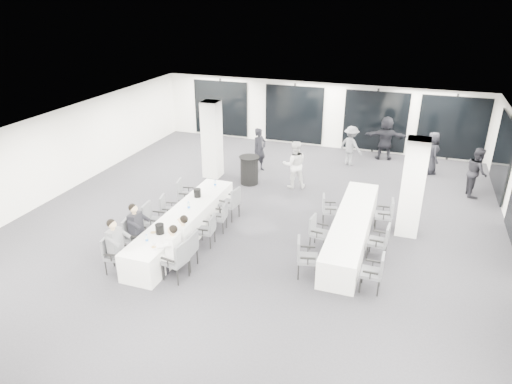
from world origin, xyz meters
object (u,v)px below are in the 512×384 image
cocktail_table (249,170)px  chair_main_left_mid (152,218)px  chair_side_right_near (375,270)px  chair_side_right_mid (381,240)px  chair_side_right_far (386,213)px  standing_guest_g (215,126)px  chair_main_left_far (184,193)px  chair_main_right_far (232,201)px  chair_main_left_near (112,252)px  standing_guest_a (259,147)px  chair_main_right_near (178,258)px  chair_main_right_second (188,248)px  standing_guest_h (477,169)px  ice_bucket_near (160,229)px  chair_main_left_second (133,234)px  chair_side_left_mid (317,230)px  standing_guest_c (351,143)px  standing_guest_b (295,161)px  ice_bucket_far (197,193)px  banquet_table_side (351,229)px  chair_main_right_fourth (221,215)px  standing_guest_f (386,135)px  chair_main_right_mid (208,228)px  standing_guest_d (417,165)px  banquet_table_main (184,225)px  standing_guest_e (432,150)px  chair_side_left_near (304,255)px  chair_side_left_far (328,208)px  chair_main_left_fourth (167,208)px

cocktail_table → chair_main_left_mid: 4.69m
chair_side_right_near → chair_side_right_mid: bearing=0.4°
chair_side_right_far → standing_guest_g: bearing=48.7°
chair_main_left_far → chair_main_right_far: bearing=72.6°
chair_main_left_near → standing_guest_a: bearing=162.6°
chair_main_right_near → chair_main_right_second: 0.54m
cocktail_table → standing_guest_h: size_ratio=0.53×
chair_main_right_far → ice_bucket_near: chair_main_right_far is taller
chair_main_left_near → chair_side_right_mid: chair_side_right_mid is taller
chair_main_left_second → chair_side_left_mid: 4.82m
chair_main_left_far → ice_bucket_near: size_ratio=3.81×
chair_side_right_near → standing_guest_c: (-1.79, 8.19, 0.34)m
standing_guest_b → ice_bucket_far: standing_guest_b is taller
banquet_table_side → chair_main_right_fourth: bearing=-170.6°
standing_guest_f → standing_guest_g: 7.18m
standing_guest_c → standing_guest_g: bearing=26.9°
chair_main_right_mid → standing_guest_d: size_ratio=0.45×
chair_side_right_mid → standing_guest_a: size_ratio=0.51×
cocktail_table → ice_bucket_far: cocktail_table is taller
standing_guest_d → ice_bucket_near: 8.89m
chair_main_left_second → chair_main_right_near: 1.81m
banquet_table_side → standing_guest_g: standing_guest_g is taller
standing_guest_g → chair_main_right_second: bearing=-32.6°
cocktail_table → chair_main_left_second: (-1.22, -5.47, 0.06)m
banquet_table_side → chair_side_right_mid: bearing=-37.3°
chair_main_left_mid → chair_main_right_second: chair_main_left_mid is taller
chair_side_right_near → chair_main_right_second: bearing=97.5°
chair_main_left_far → chair_main_right_mid: bearing=30.2°
chair_side_left_mid → chair_side_right_mid: (1.66, -0.03, 0.04)m
cocktail_table → standing_guest_g: bearing=129.4°
banquet_table_main → standing_guest_a: (0.31, 5.58, 0.57)m
chair_main_left_near → standing_guest_h: 11.75m
chair_main_right_mid → standing_guest_e: size_ratio=0.49×
cocktail_table → chair_main_right_second: 5.62m
banquet_table_main → chair_main_left_far: 1.84m
chair_side_left_near → standing_guest_e: (2.86, 8.21, 0.33)m
banquet_table_main → cocktail_table: bearing=84.9°
chair_main_left_second → chair_main_right_mid: 1.96m
chair_main_left_second → ice_bucket_far: chair_main_left_second is taller
chair_main_left_near → standing_guest_f: size_ratio=0.47×
chair_side_left_far → standing_guest_d: bearing=131.3°
chair_main_right_far → standing_guest_g: standing_guest_g is taller
chair_main_left_mid → chair_main_left_fourth: bearing=173.3°
chair_main_right_mid → ice_bucket_far: bearing=30.7°
chair_main_right_mid → standing_guest_h: size_ratio=0.47×
chair_main_left_near → chair_main_right_far: 3.95m
chair_main_left_fourth → standing_guest_f: (5.52, 7.96, 0.50)m
chair_main_left_near → chair_main_left_second: 0.90m
standing_guest_g → chair_side_left_near: bearing=-16.9°
chair_side_left_near → standing_guest_d: bearing=145.6°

